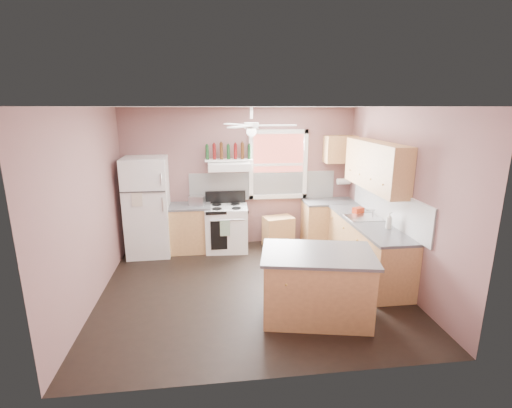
{
  "coord_description": "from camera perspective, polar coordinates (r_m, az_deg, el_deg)",
  "views": [
    {
      "loc": [
        -0.59,
        -5.18,
        2.69
      ],
      "look_at": [
        0.1,
        0.3,
        1.25
      ],
      "focal_mm": 26.0,
      "sensor_mm": 36.0,
      "label": 1
    }
  ],
  "objects": [
    {
      "name": "floor",
      "position": [
        5.86,
        -0.62,
        -12.69
      ],
      "size": [
        4.5,
        4.5,
        0.0
      ],
      "primitive_type": "plane",
      "color": "black",
      "rests_on": "ground"
    },
    {
      "name": "ceiling",
      "position": [
        5.21,
        -0.7,
        14.73
      ],
      "size": [
        4.5,
        4.5,
        0.0
      ],
      "primitive_type": "plane",
      "color": "white",
      "rests_on": "ground"
    },
    {
      "name": "wall_back",
      "position": [
        7.35,
        -2.45,
        4.11
      ],
      "size": [
        4.5,
        0.05,
        2.7
      ],
      "primitive_type": "cube",
      "color": "#795350",
      "rests_on": "ground"
    },
    {
      "name": "wall_right",
      "position": [
        6.06,
        21.23,
        0.85
      ],
      "size": [
        0.05,
        4.0,
        2.7
      ],
      "primitive_type": "cube",
      "color": "#795350",
      "rests_on": "ground"
    },
    {
      "name": "wall_left",
      "position": [
        5.61,
        -24.43,
        -0.54
      ],
      "size": [
        0.05,
        4.0,
        2.7
      ],
      "primitive_type": "cube",
      "color": "#795350",
      "rests_on": "ground"
    },
    {
      "name": "backsplash_back",
      "position": [
        7.39,
        1.07,
        2.8
      ],
      "size": [
        2.9,
        0.03,
        0.55
      ],
      "primitive_type": "cube",
      "color": "white",
      "rests_on": "wall_back"
    },
    {
      "name": "backsplash_right",
      "position": [
        6.34,
        19.51,
        -0.05
      ],
      "size": [
        0.03,
        2.6,
        0.55
      ],
      "primitive_type": "cube",
      "color": "white",
      "rests_on": "wall_right"
    },
    {
      "name": "window_view",
      "position": [
        7.36,
        3.41,
        6.09
      ],
      "size": [
        1.0,
        0.02,
        1.2
      ],
      "primitive_type": "cube",
      "color": "brown",
      "rests_on": "wall_back"
    },
    {
      "name": "window_frame",
      "position": [
        7.34,
        3.45,
        6.06
      ],
      "size": [
        1.16,
        0.07,
        1.36
      ],
      "primitive_type": "cube",
      "color": "white",
      "rests_on": "wall_back"
    },
    {
      "name": "refrigerator",
      "position": [
        7.13,
        -16.34,
        -0.4
      ],
      "size": [
        0.79,
        0.77,
        1.83
      ],
      "primitive_type": "cube",
      "rotation": [
        0.0,
        0.0,
        0.02
      ],
      "color": "white",
      "rests_on": "floor"
    },
    {
      "name": "base_cabinet_left",
      "position": [
        7.25,
        -10.55,
        -3.78
      ],
      "size": [
        0.9,
        0.6,
        0.86
      ],
      "primitive_type": "cube",
      "color": "#A87846",
      "rests_on": "floor"
    },
    {
      "name": "counter_left",
      "position": [
        7.13,
        -10.71,
        -0.35
      ],
      "size": [
        0.92,
        0.62,
        0.04
      ],
      "primitive_type": "cube",
      "color": "#4A4A4D",
      "rests_on": "base_cabinet_left"
    },
    {
      "name": "toaster",
      "position": [
        7.04,
        -9.08,
        0.47
      ],
      "size": [
        0.31,
        0.23,
        0.18
      ],
      "primitive_type": "cube",
      "rotation": [
        0.0,
        0.0,
        -0.27
      ],
      "color": "silver",
      "rests_on": "counter_left"
    },
    {
      "name": "stove",
      "position": [
        7.19,
        -4.5,
        -3.75
      ],
      "size": [
        0.82,
        0.69,
        0.86
      ],
      "primitive_type": "cube",
      "rotation": [
        0.0,
        0.0,
        -0.06
      ],
      "color": "white",
      "rests_on": "floor"
    },
    {
      "name": "range_hood",
      "position": [
        7.02,
        -4.17,
        5.82
      ],
      "size": [
        0.78,
        0.5,
        0.14
      ],
      "primitive_type": "cube",
      "color": "white",
      "rests_on": "wall_back"
    },
    {
      "name": "bottle_shelf",
      "position": [
        7.12,
        -4.24,
        6.76
      ],
      "size": [
        0.9,
        0.26,
        0.03
      ],
      "primitive_type": "cube",
      "color": "white",
      "rests_on": "range_hood"
    },
    {
      "name": "cart",
      "position": [
        7.4,
        3.44,
        -4.38
      ],
      "size": [
        0.63,
        0.49,
        0.56
      ],
      "primitive_type": "cube",
      "rotation": [
        0.0,
        0.0,
        0.22
      ],
      "color": "#A87846",
      "rests_on": "floor"
    },
    {
      "name": "base_cabinet_corner",
      "position": [
        7.61,
        11.11,
        -2.94
      ],
      "size": [
        1.0,
        0.6,
        0.86
      ],
      "primitive_type": "cube",
      "color": "#A87846",
      "rests_on": "floor"
    },
    {
      "name": "base_cabinet_right",
      "position": [
        6.44,
        16.66,
        -6.55
      ],
      "size": [
        0.6,
        2.2,
        0.86
      ],
      "primitive_type": "cube",
      "color": "#A87846",
      "rests_on": "floor"
    },
    {
      "name": "counter_corner",
      "position": [
        7.48,
        11.27,
        0.35
      ],
      "size": [
        1.02,
        0.62,
        0.04
      ],
      "primitive_type": "cube",
      "color": "#4A4A4D",
      "rests_on": "base_cabinet_corner"
    },
    {
      "name": "counter_right",
      "position": [
        6.3,
        16.87,
        -2.73
      ],
      "size": [
        0.62,
        2.22,
        0.04
      ],
      "primitive_type": "cube",
      "color": "#4A4A4D",
      "rests_on": "base_cabinet_right"
    },
    {
      "name": "sink",
      "position": [
        6.47,
        16.18,
        -2.09
      ],
      "size": [
        0.55,
        0.45,
        0.03
      ],
      "primitive_type": "cube",
      "color": "silver",
      "rests_on": "counter_right"
    },
    {
      "name": "faucet",
      "position": [
        6.51,
        17.52,
        -1.39
      ],
      "size": [
        0.03,
        0.03,
        0.14
      ],
      "primitive_type": "cylinder",
      "color": "silver",
      "rests_on": "sink"
    },
    {
      "name": "upper_cabinet_right",
      "position": [
        6.34,
        17.92,
        5.66
      ],
      "size": [
        0.33,
        1.8,
        0.76
      ],
      "primitive_type": "cube",
      "color": "#A87846",
      "rests_on": "wall_right"
    },
    {
      "name": "upper_cabinet_corner",
      "position": [
        7.49,
        12.82,
        8.22
      ],
      "size": [
        0.6,
        0.33,
        0.52
      ],
      "primitive_type": "cube",
      "color": "#A87846",
      "rests_on": "wall_back"
    },
    {
      "name": "paper_towel",
      "position": [
        7.66,
        13.32,
        3.4
      ],
      "size": [
        0.26,
        0.12,
        0.12
      ],
      "primitive_type": "cylinder",
      "rotation": [
        0.0,
        1.57,
        0.0
      ],
      "color": "white",
      "rests_on": "wall_back"
    },
    {
      "name": "island",
      "position": [
        5.02,
        9.31,
        -12.35
      ],
      "size": [
        1.49,
        1.1,
        0.86
      ],
      "primitive_type": "cube",
      "rotation": [
        0.0,
        0.0,
        -0.2
      ],
      "color": "#A87846",
      "rests_on": "floor"
    },
    {
      "name": "island_top",
      "position": [
        4.83,
        9.54,
        -7.59
      ],
      "size": [
        1.58,
        1.2,
        0.04
      ],
      "primitive_type": "cube",
      "rotation": [
        0.0,
        0.0,
        -0.2
      ],
      "color": "#4A4A4D",
      "rests_on": "island"
    },
    {
      "name": "ceiling_fan_hub",
      "position": [
        5.21,
        -0.7,
        11.98
      ],
      "size": [
        0.2,
        0.2,
        0.08
      ],
      "primitive_type": "cylinder",
      "color": "white",
      "rests_on": "ceiling"
    },
    {
      "name": "soap_bottle",
      "position": [
        5.98,
        19.8,
        -2.43
      ],
      "size": [
        0.12,
        0.12,
        0.25
      ],
      "primitive_type": "imported",
      "rotation": [
        0.0,
        0.0,
        1.81
      ],
      "color": "silver",
      "rests_on": "counter_right"
    },
    {
      "name": "red_caddy",
      "position": [
        6.71,
        15.45,
        -0.95
      ],
      "size": [
        0.21,
        0.18,
        0.1
      ],
      "primitive_type": "cube",
      "rotation": [
        0.0,
        0.0,
        0.36
      ],
      "color": "#A6280E",
      "rests_on": "counter_right"
    },
    {
      "name": "wine_bottles",
      "position": [
        7.1,
        -4.25,
        8.03
      ],
      "size": [
        0.86,
        0.06,
        0.31
      ],
      "color": "#143819",
      "rests_on": "bottle_shelf"
    }
  ]
}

